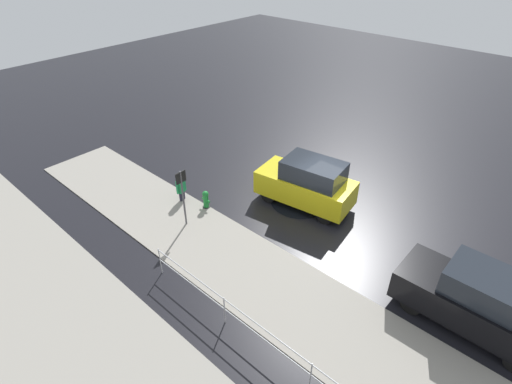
{
  "coord_description": "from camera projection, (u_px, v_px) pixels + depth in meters",
  "views": [
    {
      "loc": [
        -6.29,
        11.17,
        9.71
      ],
      "look_at": [
        2.39,
        1.47,
        0.9
      ],
      "focal_mm": 28.0,
      "sensor_mm": 36.0,
      "label": 1
    }
  ],
  "objects": [
    {
      "name": "building_block",
      "position": [
        79.0,
        375.0,
        8.15
      ],
      "size": [
        12.8,
        2.4,
        4.06
      ],
      "primitive_type": "cube",
      "color": "gray",
      "rests_on": "ground"
    },
    {
      "name": "moving_hatchback",
      "position": [
        307.0,
        183.0,
        16.02
      ],
      "size": [
        4.1,
        2.22,
        2.06
      ],
      "color": "yellow",
      "rests_on": "ground"
    },
    {
      "name": "ground_plane",
      "position": [
        326.0,
        218.0,
        15.81
      ],
      "size": [
        60.0,
        60.0,
        0.0
      ],
      "primitive_type": "plane",
      "color": "black"
    },
    {
      "name": "sign_post",
      "position": [
        182.0,
        191.0,
        14.59
      ],
      "size": [
        0.07,
        0.44,
        2.4
      ],
      "color": "#4C4C51",
      "rests_on": "ground"
    },
    {
      "name": "metal_railing",
      "position": [
        264.0,
        336.0,
        10.44
      ],
      "size": [
        9.05,
        0.04,
        1.05
      ],
      "color": "#B7BABF",
      "rests_on": "ground"
    },
    {
      "name": "kerb_strip",
      "position": [
        255.0,
        275.0,
        13.21
      ],
      "size": [
        24.0,
        3.2,
        0.04
      ],
      "primitive_type": "cube",
      "color": "gray",
      "rests_on": "ground"
    },
    {
      "name": "parked_sedan",
      "position": [
        480.0,
        301.0,
        11.07
      ],
      "size": [
        4.31,
        1.77,
        1.98
      ],
      "color": "black",
      "rests_on": "ground"
    },
    {
      "name": "puddle_patch",
      "position": [
        299.0,
        201.0,
        16.73
      ],
      "size": [
        2.43,
        2.43,
        0.01
      ],
      "primitive_type": "cylinder",
      "color": "black",
      "rests_on": "ground"
    },
    {
      "name": "pedestrian",
      "position": [
        181.0,
        187.0,
        16.43
      ],
      "size": [
        0.33,
        0.55,
        1.22
      ],
      "color": "#1E8C4C",
      "rests_on": "ground"
    },
    {
      "name": "fire_hydrant",
      "position": [
        206.0,
        200.0,
        16.15
      ],
      "size": [
        0.42,
        0.31,
        0.8
      ],
      "color": "#197A2D",
      "rests_on": "ground"
    }
  ]
}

